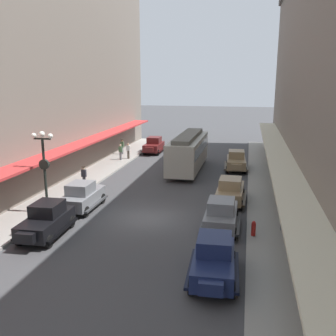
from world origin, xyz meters
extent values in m
plane|color=#424244|center=(0.00, 0.00, 0.00)|extent=(200.00, 200.00, 0.00)
cube|color=#99968E|center=(-7.50, 0.00, 0.07)|extent=(3.00, 60.00, 0.15)
cube|color=#99968E|center=(7.50, 0.00, 0.07)|extent=(3.00, 60.00, 0.15)
cube|color=#BF3333|center=(-8.10, 0.00, 3.00)|extent=(1.80, 54.00, 0.16)
cube|color=beige|center=(8.10, 0.00, 3.00)|extent=(1.80, 54.00, 0.16)
cube|color=#997F5B|center=(4.87, 13.90, 0.74)|extent=(1.89, 3.98, 0.80)
cube|color=#997F5B|center=(4.86, 14.15, 1.49)|extent=(1.52, 1.77, 0.70)
cube|color=#8C9EA8|center=(4.86, 14.15, 1.49)|extent=(1.45, 1.73, 0.42)
cube|color=#997F5B|center=(4.97, 11.77, 0.79)|extent=(0.95, 0.41, 0.52)
cube|color=#4C3F2D|center=(5.82, 13.94, 0.42)|extent=(0.41, 3.52, 0.12)
cube|color=#4C3F2D|center=(3.92, 13.85, 0.42)|extent=(0.41, 3.52, 0.12)
cylinder|color=black|center=(5.74, 12.57, 0.34)|extent=(0.25, 0.69, 0.68)
cylinder|color=black|center=(4.13, 12.49, 0.34)|extent=(0.25, 0.69, 0.68)
cylinder|color=black|center=(5.61, 15.30, 0.34)|extent=(0.25, 0.69, 0.68)
cylinder|color=black|center=(3.99, 15.22, 0.34)|extent=(0.25, 0.69, 0.68)
cube|color=#997F5B|center=(4.81, 4.02, 0.74)|extent=(1.80, 3.94, 0.80)
cube|color=#997F5B|center=(4.81, 3.77, 1.49)|extent=(1.48, 1.74, 0.70)
cube|color=#8C9EA8|center=(4.81, 3.77, 1.49)|extent=(1.41, 1.70, 0.42)
cube|color=#997F5B|center=(4.87, 6.15, 0.79)|extent=(0.94, 0.38, 0.52)
cube|color=#4C3F2D|center=(3.86, 4.05, 0.42)|extent=(0.33, 3.51, 0.12)
cube|color=#4C3F2D|center=(5.76, 4.00, 0.42)|extent=(0.33, 3.51, 0.12)
cylinder|color=black|center=(4.04, 5.41, 0.34)|extent=(0.24, 0.69, 0.68)
cylinder|color=black|center=(5.66, 5.37, 0.34)|extent=(0.24, 0.69, 0.68)
cylinder|color=black|center=(3.97, 2.68, 0.34)|extent=(0.24, 0.69, 0.68)
cylinder|color=black|center=(5.59, 2.64, 0.34)|extent=(0.24, 0.69, 0.68)
cube|color=#19234C|center=(4.64, -6.38, 0.74)|extent=(1.86, 3.97, 0.80)
cube|color=#19234C|center=(4.63, -6.13, 1.49)|extent=(1.51, 1.76, 0.70)
cube|color=#8C9EA8|center=(4.63, -6.13, 1.49)|extent=(1.44, 1.72, 0.42)
cube|color=#19234C|center=(4.73, -8.51, 0.79)|extent=(0.95, 0.40, 0.52)
cube|color=black|center=(5.59, -6.34, 0.42)|extent=(0.39, 3.52, 0.12)
cube|color=black|center=(3.69, -6.42, 0.42)|extent=(0.39, 3.52, 0.12)
cylinder|color=black|center=(5.51, -7.71, 0.34)|extent=(0.25, 0.69, 0.68)
cylinder|color=black|center=(3.89, -7.78, 0.34)|extent=(0.25, 0.69, 0.68)
cylinder|color=black|center=(5.39, -4.98, 0.34)|extent=(0.25, 0.69, 0.68)
cylinder|color=black|center=(3.78, -5.05, 0.34)|extent=(0.25, 0.69, 0.68)
cube|color=black|center=(-4.70, -3.74, 0.74)|extent=(1.86, 3.97, 0.80)
cube|color=black|center=(-4.71, -3.49, 1.49)|extent=(1.51, 1.76, 0.70)
cube|color=#8C9EA8|center=(-4.71, -3.49, 1.49)|extent=(1.44, 1.72, 0.42)
cube|color=black|center=(-4.60, -5.87, 0.79)|extent=(0.95, 0.40, 0.52)
cube|color=black|center=(-3.75, -3.70, 0.42)|extent=(0.39, 3.52, 0.12)
cube|color=black|center=(-5.64, -3.78, 0.42)|extent=(0.39, 3.52, 0.12)
cylinder|color=black|center=(-3.83, -5.07, 0.34)|extent=(0.25, 0.69, 0.68)
cylinder|color=black|center=(-5.44, -5.14, 0.34)|extent=(0.25, 0.69, 0.68)
cylinder|color=black|center=(-3.95, -2.34, 0.34)|extent=(0.25, 0.69, 0.68)
cylinder|color=black|center=(-5.56, -2.41, 0.34)|extent=(0.25, 0.69, 0.68)
cube|color=#591919|center=(-4.81, 20.55, 0.74)|extent=(1.71, 3.91, 0.80)
cube|color=#591919|center=(-4.81, 20.80, 1.49)|extent=(1.45, 1.71, 0.70)
cube|color=#8C9EA8|center=(-4.81, 20.80, 1.49)|extent=(1.37, 1.67, 0.42)
cube|color=#591919|center=(-4.80, 18.42, 0.79)|extent=(0.94, 0.36, 0.52)
cube|color=black|center=(-3.86, 20.56, 0.42)|extent=(0.25, 3.51, 0.12)
cube|color=black|center=(-5.76, 20.55, 0.42)|extent=(0.25, 3.51, 0.12)
cylinder|color=black|center=(-3.99, 19.19, 0.34)|extent=(0.22, 0.68, 0.68)
cylinder|color=black|center=(-5.61, 19.19, 0.34)|extent=(0.22, 0.68, 0.68)
cylinder|color=black|center=(-4.00, 21.92, 0.34)|extent=(0.22, 0.68, 0.68)
cylinder|color=black|center=(-5.62, 21.92, 0.34)|extent=(0.22, 0.68, 0.68)
cube|color=slate|center=(-4.64, 0.79, 0.74)|extent=(1.70, 3.90, 0.80)
cube|color=slate|center=(-4.64, 0.54, 1.49)|extent=(1.44, 1.70, 0.70)
cube|color=#8C9EA8|center=(-4.64, 0.54, 1.49)|extent=(1.37, 1.67, 0.42)
cube|color=slate|center=(-4.63, 2.92, 0.79)|extent=(0.94, 0.36, 0.52)
cube|color=#393A3D|center=(-5.59, 0.79, 0.42)|extent=(0.24, 3.51, 0.12)
cube|color=#393A3D|center=(-3.69, 0.79, 0.42)|extent=(0.24, 3.51, 0.12)
cylinder|color=black|center=(-5.44, 2.16, 0.34)|extent=(0.22, 0.68, 0.68)
cylinder|color=black|center=(-3.83, 2.15, 0.34)|extent=(0.22, 0.68, 0.68)
cylinder|color=black|center=(-5.44, -0.57, 0.34)|extent=(0.22, 0.68, 0.68)
cylinder|color=black|center=(-3.83, -0.58, 0.34)|extent=(0.22, 0.68, 0.68)
cube|color=slate|center=(4.54, -0.79, 0.74)|extent=(1.71, 3.90, 0.80)
cube|color=slate|center=(4.54, -1.04, 1.49)|extent=(1.44, 1.70, 0.70)
cube|color=#8C9EA8|center=(4.54, -1.04, 1.49)|extent=(1.37, 1.67, 0.42)
cube|color=slate|center=(4.55, 1.34, 0.79)|extent=(0.94, 0.36, 0.52)
cube|color=#393A3D|center=(3.59, -0.79, 0.42)|extent=(0.25, 3.51, 0.12)
cube|color=#393A3D|center=(5.49, -0.80, 0.42)|extent=(0.25, 3.51, 0.12)
cylinder|color=black|center=(3.74, 0.57, 0.34)|extent=(0.22, 0.68, 0.68)
cylinder|color=black|center=(5.35, 0.57, 0.34)|extent=(0.22, 0.68, 0.68)
cylinder|color=black|center=(3.73, -2.16, 0.34)|extent=(0.22, 0.68, 0.68)
cylinder|color=black|center=(5.35, -2.16, 0.34)|extent=(0.22, 0.68, 0.68)
cube|color=#ADA899|center=(0.46, 12.82, 1.75)|extent=(2.56, 9.61, 2.70)
cube|color=#5F5C54|center=(0.46, 12.82, 3.28)|extent=(1.55, 8.65, 0.36)
cube|color=#8C9EA8|center=(0.46, 12.82, 2.22)|extent=(2.58, 8.85, 0.95)
cube|color=black|center=(0.48, 15.70, 0.20)|extent=(2.01, 1.21, 0.40)
cube|color=black|center=(0.45, 9.94, 0.20)|extent=(2.01, 1.21, 0.40)
cube|color=black|center=(-6.40, -0.64, 0.40)|extent=(0.44, 0.44, 0.50)
cylinder|color=black|center=(-6.40, -0.64, 2.75)|extent=(0.16, 0.16, 4.20)
cube|color=black|center=(-6.40, -0.64, 4.85)|extent=(1.10, 0.10, 0.10)
sphere|color=white|center=(-6.95, -0.64, 5.03)|extent=(0.32, 0.32, 0.32)
sphere|color=white|center=(-5.85, -0.64, 5.03)|extent=(0.32, 0.32, 0.32)
sphere|color=white|center=(-6.40, -0.64, 5.13)|extent=(0.36, 0.36, 0.36)
cylinder|color=black|center=(-6.40, -0.64, 3.25)|extent=(0.64, 0.18, 0.64)
cylinder|color=silver|center=(-6.40, -0.54, 3.25)|extent=(0.56, 0.02, 0.56)
cylinder|color=#B21E19|center=(6.35, -1.67, 0.50)|extent=(0.24, 0.24, 0.70)
sphere|color=#B21E19|center=(6.35, -1.67, 0.87)|extent=(0.20, 0.20, 0.20)
cylinder|color=slate|center=(-7.09, 15.43, 0.57)|extent=(0.24, 0.24, 0.85)
cube|color=#4C724C|center=(-7.09, 15.43, 1.28)|extent=(0.36, 0.22, 0.56)
sphere|color=beige|center=(-7.09, 15.43, 1.68)|extent=(0.22, 0.22, 0.22)
cylinder|color=slate|center=(-7.92, 18.41, 0.57)|extent=(0.24, 0.24, 0.85)
cube|color=#4C724C|center=(-7.92, 18.41, 1.28)|extent=(0.36, 0.22, 0.56)
sphere|color=#9E7051|center=(-7.92, 18.41, 1.68)|extent=(0.22, 0.22, 0.22)
cylinder|color=black|center=(-7.92, 18.41, 1.80)|extent=(0.28, 0.28, 0.04)
cylinder|color=#2D2D33|center=(-6.47, 5.05, 0.57)|extent=(0.24, 0.24, 0.85)
cube|color=#26262D|center=(-6.47, 5.05, 1.28)|extent=(0.36, 0.22, 0.56)
sphere|color=beige|center=(-6.47, 5.05, 1.68)|extent=(0.22, 0.22, 0.22)
cylinder|color=black|center=(-6.47, 5.05, 1.80)|extent=(0.28, 0.28, 0.04)
cylinder|color=#4C4238|center=(-6.48, 16.17, 0.57)|extent=(0.24, 0.24, 0.85)
cube|color=white|center=(-6.48, 16.17, 1.28)|extent=(0.36, 0.22, 0.56)
sphere|color=tan|center=(-6.48, 16.17, 1.68)|extent=(0.22, 0.22, 0.22)
cylinder|color=slate|center=(7.95, -0.54, 0.57)|extent=(0.24, 0.24, 0.85)
cube|color=#26262D|center=(7.95, -0.54, 1.28)|extent=(0.36, 0.22, 0.56)
sphere|color=brown|center=(7.95, -0.54, 1.68)|extent=(0.22, 0.22, 0.22)
cylinder|color=black|center=(7.95, -0.54, 1.80)|extent=(0.28, 0.28, 0.04)
camera|label=1|loc=(5.79, -21.05, 8.35)|focal=40.05mm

